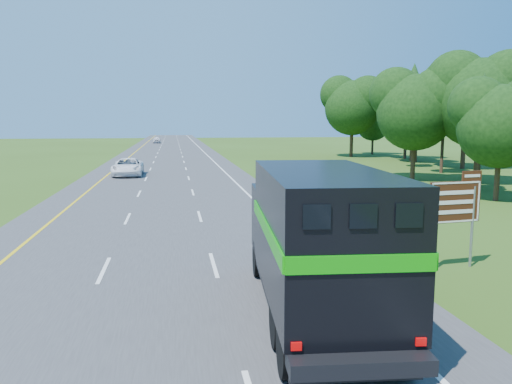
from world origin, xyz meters
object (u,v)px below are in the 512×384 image
Objects in this scene: far_car at (157,140)px; exit_sign at (456,206)px; horse_truck at (317,238)px; white_suv at (128,167)px.

exit_sign is at bearing -84.62° from far_car.
exit_sign is (12.91, -102.06, 1.37)m from far_car.
exit_sign is at bearing 35.19° from horse_truck.
white_suv is (-7.57, 34.97, -1.23)m from horse_truck.
horse_truck is 2.64× the size of exit_sign.
white_suv is 1.32× the size of far_car.
white_suv is at bearing -92.20° from far_car.
exit_sign is (13.36, -31.57, 1.32)m from white_suv.
horse_truck is at bearing -87.96° from far_car.
horse_truck is at bearing -78.31° from white_suv.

